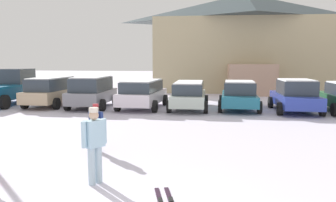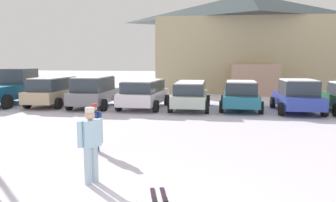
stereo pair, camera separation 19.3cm
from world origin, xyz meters
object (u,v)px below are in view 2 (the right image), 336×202
(parked_grey_wagon, at_px, (94,91))
(parked_white_suv, at_px, (144,93))
(parked_silver_wagon, at_px, (191,94))
(pickup_truck, at_px, (10,88))
(parked_blue_hatchback, at_px, (297,96))
(ski_lodge, at_px, (247,42))
(parked_beige_suv, at_px, (54,90))
(skier_adult_in_blue_parka, at_px, (91,141))
(skier_teen_in_navy_coat, at_px, (95,125))
(parked_teal_hatchback, at_px, (241,95))

(parked_grey_wagon, relative_size, parked_white_suv, 0.89)
(parked_silver_wagon, distance_m, pickup_truck, 11.13)
(parked_white_suv, xyz_separation_m, parked_blue_hatchback, (8.13, -0.27, -0.01))
(ski_lodge, height_order, parked_silver_wagon, ski_lodge)
(parked_silver_wagon, xyz_separation_m, pickup_truck, (-11.12, 0.52, 0.16))
(parked_blue_hatchback, xyz_separation_m, pickup_truck, (-16.65, 0.83, 0.14))
(parked_blue_hatchback, bearing_deg, parked_beige_suv, 177.57)
(skier_adult_in_blue_parka, bearing_deg, parked_beige_suv, 120.48)
(skier_teen_in_navy_coat, bearing_deg, parked_silver_wagon, 76.42)
(parked_silver_wagon, height_order, skier_adult_in_blue_parka, skier_adult_in_blue_parka)
(pickup_truck, relative_size, skier_teen_in_navy_coat, 3.98)
(parked_beige_suv, relative_size, parked_grey_wagon, 1.12)
(parked_teal_hatchback, relative_size, skier_teen_in_navy_coat, 3.20)
(parked_silver_wagon, distance_m, parked_blue_hatchback, 5.54)
(parked_silver_wagon, distance_m, parked_teal_hatchback, 2.72)
(parked_white_suv, relative_size, parked_teal_hatchback, 1.01)
(parked_silver_wagon, height_order, skier_teen_in_navy_coat, parked_silver_wagon)
(parked_silver_wagon, relative_size, parked_blue_hatchback, 1.10)
(parked_grey_wagon, height_order, skier_adult_in_blue_parka, parked_grey_wagon)
(parked_white_suv, xyz_separation_m, parked_silver_wagon, (2.60, 0.03, -0.03))
(parked_blue_hatchback, bearing_deg, parked_silver_wagon, 176.83)
(parked_white_suv, distance_m, parked_silver_wagon, 2.60)
(parked_teal_hatchback, relative_size, pickup_truck, 0.80)
(parked_beige_suv, xyz_separation_m, skier_adult_in_blue_parka, (6.82, -11.59, 0.03))
(parked_teal_hatchback, relative_size, skier_adult_in_blue_parka, 2.70)
(parked_grey_wagon, height_order, parked_white_suv, parked_grey_wagon)
(parked_beige_suv, bearing_deg, parked_white_suv, -3.16)
(parked_blue_hatchback, distance_m, skier_teen_in_navy_coat, 11.48)
(parked_grey_wagon, distance_m, parked_teal_hatchback, 8.20)
(ski_lodge, bearing_deg, parked_silver_wagon, -107.51)
(parked_silver_wagon, bearing_deg, parked_teal_hatchback, 3.92)
(parked_grey_wagon, bearing_deg, parked_teal_hatchback, 2.37)
(pickup_truck, bearing_deg, skier_teen_in_navy_coat, -46.22)
(parked_beige_suv, bearing_deg, ski_lodge, 46.46)
(parked_beige_suv, height_order, parked_white_suv, parked_beige_suv)
(parked_beige_suv, relative_size, parked_blue_hatchback, 1.07)
(parked_grey_wagon, xyz_separation_m, parked_white_suv, (2.88, 0.12, -0.08))
(parked_grey_wagon, bearing_deg, skier_teen_in_navy_coat, -68.98)
(ski_lodge, distance_m, skier_adult_in_blue_parka, 25.33)
(ski_lodge, xyz_separation_m, parked_white_suv, (-6.76, -13.21, -3.51))
(parked_teal_hatchback, relative_size, parked_blue_hatchback, 1.06)
(parked_blue_hatchback, height_order, pickup_truck, pickup_truck)
(parked_beige_suv, bearing_deg, skier_teen_in_navy_coat, -56.80)
(parked_blue_hatchback, distance_m, pickup_truck, 16.67)
(parked_beige_suv, relative_size, pickup_truck, 0.81)
(parked_teal_hatchback, bearing_deg, parked_white_suv, -177.64)
(parked_white_suv, bearing_deg, pickup_truck, 176.27)
(parked_white_suv, relative_size, skier_teen_in_navy_coat, 3.22)
(parked_blue_hatchback, relative_size, skier_adult_in_blue_parka, 2.54)
(parked_silver_wagon, height_order, parked_teal_hatchback, parked_teal_hatchback)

